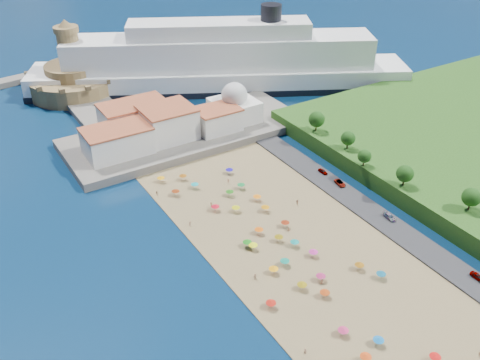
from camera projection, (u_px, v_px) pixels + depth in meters
ground at (276, 251)px, 144.26m from camera, size 700.00×700.00×0.00m
terrace at (186, 133)px, 200.73m from camera, size 90.00×36.00×3.00m
jetty at (99, 114)px, 216.34m from camera, size 18.00×70.00×2.40m
waterfront_buildings at (152, 125)px, 192.00m from camera, size 57.00×29.00×11.00m
domed_building at (234, 105)px, 204.32m from camera, size 16.00×16.00×15.00m
fortress at (74, 78)px, 235.15m from camera, size 40.00×40.00×32.40m
cruise_ship at (220, 65)px, 237.41m from camera, size 160.70×100.52×36.84m
beach_parasols at (292, 258)px, 138.25m from camera, size 31.70×117.81×2.20m
beachgoers at (272, 254)px, 141.30m from camera, size 35.86×95.57×1.85m
parked_cars at (377, 208)px, 158.98m from camera, size 2.85×64.50×1.38m
hillside_trees at (421, 180)px, 156.06m from camera, size 12.87×108.69×7.40m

